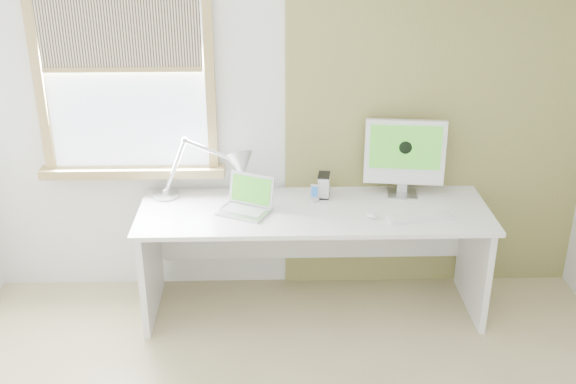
{
  "coord_description": "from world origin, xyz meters",
  "views": [
    {
      "loc": [
        -0.09,
        -2.5,
        2.58
      ],
      "look_at": [
        0.0,
        1.05,
        1.0
      ],
      "focal_mm": 42.94,
      "sensor_mm": 36.0,
      "label": 1
    }
  ],
  "objects_px": {
    "external_drive": "(324,185)",
    "imac": "(405,154)",
    "laptop": "(247,202)",
    "desk": "(313,233)",
    "desk_lamp": "(226,168)"
  },
  "relations": [
    {
      "from": "external_drive",
      "to": "imac",
      "type": "xyz_separation_m",
      "value": [
        0.52,
        0.03,
        0.2
      ]
    },
    {
      "from": "laptop",
      "to": "imac",
      "type": "bearing_deg",
      "value": 12.21
    },
    {
      "from": "external_drive",
      "to": "imac",
      "type": "distance_m",
      "value": 0.56
    },
    {
      "from": "laptop",
      "to": "imac",
      "type": "relative_size",
      "value": 0.73
    },
    {
      "from": "desk",
      "to": "imac",
      "type": "relative_size",
      "value": 4.23
    },
    {
      "from": "desk",
      "to": "external_drive",
      "type": "bearing_deg",
      "value": 62.02
    },
    {
      "from": "external_drive",
      "to": "imac",
      "type": "height_order",
      "value": "imac"
    },
    {
      "from": "laptop",
      "to": "external_drive",
      "type": "bearing_deg",
      "value": 21.37
    },
    {
      "from": "imac",
      "to": "laptop",
      "type": "bearing_deg",
      "value": -167.79
    },
    {
      "from": "imac",
      "to": "desk",
      "type": "bearing_deg",
      "value": -164.48
    },
    {
      "from": "laptop",
      "to": "desk",
      "type": "bearing_deg",
      "value": 7.38
    },
    {
      "from": "laptop",
      "to": "external_drive",
      "type": "xyz_separation_m",
      "value": [
        0.49,
        0.19,
        0.02
      ]
    },
    {
      "from": "desk",
      "to": "desk_lamp",
      "type": "relative_size",
      "value": 3.08
    },
    {
      "from": "desk_lamp",
      "to": "desk",
      "type": "bearing_deg",
      "value": -11.41
    },
    {
      "from": "desk",
      "to": "desk_lamp",
      "type": "height_order",
      "value": "desk_lamp"
    }
  ]
}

